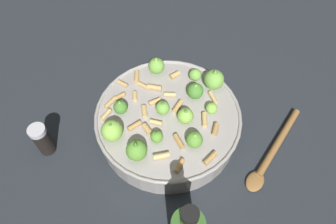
% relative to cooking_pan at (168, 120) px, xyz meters
% --- Properties ---
extents(ground_plane, '(2.40, 2.40, 0.00)m').
position_rel_cooking_pan_xyz_m(ground_plane, '(0.00, -0.00, -0.04)').
color(ground_plane, '#23282D').
extents(cooking_pan, '(0.33, 0.33, 0.12)m').
position_rel_cooking_pan_xyz_m(cooking_pan, '(0.00, 0.00, 0.00)').
color(cooking_pan, '#9E9993').
rests_on(cooking_pan, ground).
extents(pepper_shaker, '(0.04, 0.04, 0.09)m').
position_rel_cooking_pan_xyz_m(pepper_shaker, '(-0.21, -0.19, 0.00)').
color(pepper_shaker, black).
rests_on(pepper_shaker, ground).
extents(wooden_spoon, '(0.04, 0.25, 0.02)m').
position_rel_cooking_pan_xyz_m(wooden_spoon, '(0.24, 0.07, -0.03)').
color(wooden_spoon, olive).
rests_on(wooden_spoon, ground).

